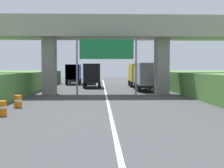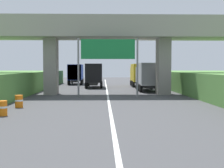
{
  "view_description": "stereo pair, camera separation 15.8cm",
  "coord_description": "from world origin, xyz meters",
  "px_view_note": "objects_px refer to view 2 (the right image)",
  "views": [
    {
      "loc": [
        -0.63,
        4.66,
        2.85
      ],
      "look_at": [
        0.0,
        21.37,
        2.0
      ],
      "focal_mm": 50.88,
      "sensor_mm": 36.0,
      "label": 1
    },
    {
      "loc": [
        -0.47,
        4.65,
        2.85
      ],
      "look_at": [
        0.0,
        21.37,
        2.0
      ],
      "focal_mm": 50.88,
      "sensor_mm": 36.0,
      "label": 2
    }
  ],
  "objects_px": {
    "truck_yellow": "(139,74)",
    "construction_barrel_4": "(2,108)",
    "overhead_highway_sign": "(108,53)",
    "truck_blue": "(76,73)",
    "truck_black": "(94,74)",
    "construction_barrel_5": "(19,101)",
    "truck_silver": "(147,75)"
  },
  "relations": [
    {
      "from": "construction_barrel_4",
      "to": "truck_blue",
      "type": "bearing_deg",
      "value": 88.03
    },
    {
      "from": "truck_silver",
      "to": "construction_barrel_4",
      "type": "relative_size",
      "value": 8.11
    },
    {
      "from": "truck_silver",
      "to": "truck_black",
      "type": "bearing_deg",
      "value": 134.18
    },
    {
      "from": "truck_yellow",
      "to": "construction_barrel_4",
      "type": "distance_m",
      "value": 31.7
    },
    {
      "from": "truck_black",
      "to": "construction_barrel_4",
      "type": "bearing_deg",
      "value": -99.77
    },
    {
      "from": "overhead_highway_sign",
      "to": "construction_barrel_4",
      "type": "xyz_separation_m",
      "value": [
        -6.46,
        -11.7,
        -3.79
      ]
    },
    {
      "from": "overhead_highway_sign",
      "to": "truck_blue",
      "type": "distance_m",
      "value": 25.52
    },
    {
      "from": "overhead_highway_sign",
      "to": "truck_black",
      "type": "bearing_deg",
      "value": 96.53
    },
    {
      "from": "truck_black",
      "to": "construction_barrel_5",
      "type": "distance_m",
      "value": 23.82
    },
    {
      "from": "truck_blue",
      "to": "truck_yellow",
      "type": "bearing_deg",
      "value": -34.62
    },
    {
      "from": "truck_blue",
      "to": "construction_barrel_4",
      "type": "relative_size",
      "value": 8.11
    },
    {
      "from": "truck_silver",
      "to": "truck_blue",
      "type": "xyz_separation_m",
      "value": [
        -10.21,
        16.35,
        0.0
      ]
    },
    {
      "from": "truck_yellow",
      "to": "construction_barrel_4",
      "type": "height_order",
      "value": "truck_yellow"
    },
    {
      "from": "construction_barrel_5",
      "to": "truck_blue",
      "type": "bearing_deg",
      "value": 87.7
    },
    {
      "from": "truck_blue",
      "to": "construction_barrel_4",
      "type": "xyz_separation_m",
      "value": [
        -1.26,
        -36.57,
        -1.47
      ]
    },
    {
      "from": "overhead_highway_sign",
      "to": "truck_yellow",
      "type": "xyz_separation_m",
      "value": [
        5.05,
        17.8,
        -2.32
      ]
    },
    {
      "from": "truck_black",
      "to": "construction_barrel_5",
      "type": "height_order",
      "value": "truck_black"
    },
    {
      "from": "truck_blue",
      "to": "truck_yellow",
      "type": "relative_size",
      "value": 1.0
    },
    {
      "from": "construction_barrel_4",
      "to": "construction_barrel_5",
      "type": "relative_size",
      "value": 1.0
    },
    {
      "from": "truck_blue",
      "to": "construction_barrel_5",
      "type": "bearing_deg",
      "value": -92.3
    },
    {
      "from": "overhead_highway_sign",
      "to": "truck_yellow",
      "type": "relative_size",
      "value": 0.81
    },
    {
      "from": "truck_silver",
      "to": "truck_black",
      "type": "relative_size",
      "value": 1.0
    },
    {
      "from": "truck_black",
      "to": "truck_yellow",
      "type": "height_order",
      "value": "same"
    },
    {
      "from": "construction_barrel_4",
      "to": "overhead_highway_sign",
      "type": "bearing_deg",
      "value": 61.1
    },
    {
      "from": "overhead_highway_sign",
      "to": "construction_barrel_4",
      "type": "distance_m",
      "value": 13.89
    },
    {
      "from": "overhead_highway_sign",
      "to": "construction_barrel_4",
      "type": "relative_size",
      "value": 6.53
    },
    {
      "from": "construction_barrel_5",
      "to": "overhead_highway_sign",
      "type": "bearing_deg",
      "value": 50.07
    },
    {
      "from": "truck_silver",
      "to": "truck_yellow",
      "type": "relative_size",
      "value": 1.0
    },
    {
      "from": "truck_blue",
      "to": "truck_black",
      "type": "bearing_deg",
      "value": -69.89
    },
    {
      "from": "truck_yellow",
      "to": "construction_barrel_5",
      "type": "height_order",
      "value": "truck_yellow"
    },
    {
      "from": "overhead_highway_sign",
      "to": "truck_blue",
      "type": "bearing_deg",
      "value": 101.82
    },
    {
      "from": "overhead_highway_sign",
      "to": "truck_yellow",
      "type": "distance_m",
      "value": 18.64
    }
  ]
}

